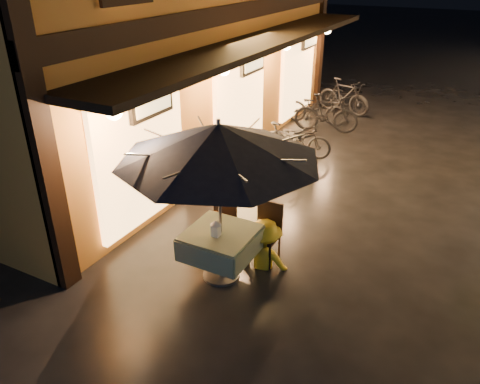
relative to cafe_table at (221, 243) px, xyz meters
The scene contains 15 objects.
ground 1.68m from the cafe_table, ahead, with size 90.00×90.00×0.00m, color black.
cafe_table is the anchor object (origin of this frame).
patio_umbrella 1.56m from the cafe_table, 153.43° to the left, with size 2.80×2.80×2.46m.
cafe_chair_left 0.84m from the cafe_table, 118.51° to the left, with size 0.42×0.42×0.97m.
cafe_chair_right 0.84m from the cafe_table, 61.49° to the left, with size 0.42×0.42×0.97m.
table_lantern 0.35m from the cafe_table, 90.00° to the right, with size 0.16×0.16×0.25m.
person_orange 0.74m from the cafe_table, 130.48° to the left, with size 0.67×0.52×1.38m, color #E76300.
person_yellow 0.74m from the cafe_table, 52.57° to the left, with size 0.97×0.56×1.50m, color yellow.
bicycle_0 4.11m from the cafe_table, 100.39° to the left, with size 0.59×1.68×0.88m, color black.
bicycle_1 4.28m from the cafe_table, 100.29° to the left, with size 0.48×1.71×1.03m, color black.
bicycle_2 5.07m from the cafe_table, 98.90° to the left, with size 0.58×1.66×0.87m, color black.
bicycle_3 7.06m from the cafe_table, 96.01° to the left, with size 0.49×1.73×1.04m, color black.
bicycle_4 7.67m from the cafe_table, 99.14° to the left, with size 0.62×1.79×0.94m, color black.
bicycle_5 8.97m from the cafe_table, 95.26° to the left, with size 0.49×1.74×1.05m, color black.
bicycle_6 9.07m from the cafe_table, 95.25° to the left, with size 0.62×1.77×0.93m, color black.
Camera 1 is at (1.37, -5.11, 4.31)m, focal length 35.00 mm.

